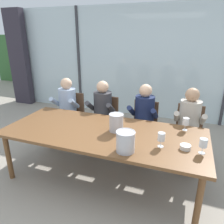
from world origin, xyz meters
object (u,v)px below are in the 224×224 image
Objects in this scene: chair_near_curtain at (72,112)px; ice_bucket_secondary at (125,141)px; chair_center at (144,123)px; ice_bucket_primary at (116,122)px; chair_left_of_center at (105,117)px; person_navy_polo at (143,116)px; person_pale_blue_shirt at (66,106)px; person_charcoal_jacket at (101,111)px; chair_right_of_center at (188,128)px; wine_glass_near_bucket at (161,137)px; wine_glass_center_pour at (203,144)px; tasting_bowl at (185,147)px; person_beige_jumper at (189,122)px; wine_glass_by_left_taster at (186,122)px; dining_table at (103,135)px.

chair_near_curtain is 3.72× the size of ice_bucket_secondary.
chair_center is 0.98m from ice_bucket_primary.
chair_left_of_center is (0.70, -0.00, 0.00)m from chair_near_curtain.
ice_bucket_primary is at bearing -97.25° from chair_center.
person_navy_polo is (0.73, -0.15, 0.17)m from chair_left_of_center.
person_pale_blue_shirt is 0.72m from person_charcoal_jacket.
chair_right_of_center is 5.12× the size of wine_glass_near_bucket.
ice_bucket_secondary is 1.38× the size of wine_glass_center_pour.
person_pale_blue_shirt reaches higher than ice_bucket_primary.
person_pale_blue_shirt is (-0.03, -0.15, 0.17)m from chair_near_curtain.
tasting_bowl is 0.71× the size of wine_glass_near_bucket.
wine_glass_near_bucket reaches higher than chair_right_of_center.
ice_bucket_secondary is at bearing -162.69° from wine_glass_center_pour.
person_beige_jumper is 5.05× the size of ice_bucket_secondary.
chair_near_curtain is 5.12× the size of wine_glass_near_bucket.
chair_near_curtain is 3.69× the size of ice_bucket_primary.
ice_bucket_primary is (1.23, -0.93, 0.34)m from chair_near_curtain.
person_charcoal_jacket is 1.46m from person_beige_jumper.
chair_left_of_center is 3.69× the size of ice_bucket_primary.
chair_center is at bearing 140.58° from wine_glass_by_left_taster.
wine_glass_near_bucket is at bearing -113.32° from wine_glass_by_left_taster.
person_navy_polo is 1.18m from tasting_bowl.
ice_bucket_secondary reaches higher than chair_left_of_center.
wine_glass_near_bucket is at bearing -97.98° from chair_right_of_center.
wine_glass_by_left_taster is (-0.05, -0.43, 0.16)m from person_beige_jumper.
chair_center is 0.74× the size of person_pale_blue_shirt.
person_navy_polo is 6.95× the size of wine_glass_near_bucket.
person_beige_jumper reaches higher than tasting_bowl.
person_charcoal_jacket is 1.49m from ice_bucket_secondary.
chair_center is at bearing 95.98° from person_navy_polo.
chair_right_of_center is 0.74× the size of person_navy_polo.
ice_bucket_secondary is 1.38× the size of wine_glass_near_bucket.
wine_glass_by_left_taster is at bearing -34.58° from chair_center.
chair_center is 0.76m from person_charcoal_jacket.
dining_table is 1.38m from person_pale_blue_shirt.
chair_right_of_center is at bearing 85.01° from wine_glass_by_left_taster.
chair_left_of_center is 1.00× the size of chair_right_of_center.
wine_glass_center_pour is at bearing -6.82° from dining_table.
wine_glass_center_pour is at bearing -27.99° from person_pale_blue_shirt.
person_navy_polo is 5.01× the size of ice_bucket_primary.
ice_bucket_primary is 1.39× the size of wine_glass_near_bucket.
chair_near_curtain is 5.12× the size of wine_glass_center_pour.
ice_bucket_secondary reaches higher than chair_right_of_center.
person_pale_blue_shirt reaches higher than chair_center.
chair_left_of_center is at bearing 157.26° from wine_glass_by_left_taster.
person_navy_polo is 6.95× the size of wine_glass_by_left_taster.
person_charcoal_jacket is 0.96m from ice_bucket_primary.
person_charcoal_jacket is at bearing -92.09° from chair_left_of_center.
person_beige_jumper is at bearing 40.36° from ice_bucket_primary.
person_beige_jumper is (2.14, -0.15, 0.17)m from chair_near_curtain.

